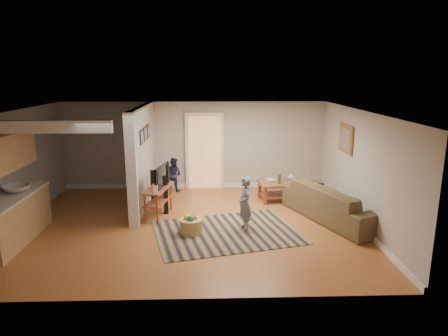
{
  "coord_description": "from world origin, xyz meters",
  "views": [
    {
      "loc": [
        0.49,
        -8.34,
        3.27
      ],
      "look_at": [
        0.79,
        0.79,
        1.1
      ],
      "focal_mm": 32.0,
      "sensor_mm": 36.0,
      "label": 1
    }
  ],
  "objects_px": {
    "toy_basket": "(191,225)",
    "toddler": "(174,190)",
    "coffee_table": "(284,186)",
    "sofa": "(334,219)",
    "tv_console": "(158,190)",
    "child": "(245,229)",
    "speaker_left": "(166,195)",
    "speaker_right": "(153,188)"
  },
  "relations": [
    {
      "from": "speaker_right",
      "to": "child",
      "type": "xyz_separation_m",
      "value": [
        2.2,
        -1.7,
        -0.46
      ]
    },
    {
      "from": "sofa",
      "to": "tv_console",
      "type": "bearing_deg",
      "value": 62.73
    },
    {
      "from": "speaker_right",
      "to": "coffee_table",
      "type": "bearing_deg",
      "value": -18.44
    },
    {
      "from": "speaker_right",
      "to": "toy_basket",
      "type": "xyz_separation_m",
      "value": [
        1.06,
        -1.89,
        -0.28
      ]
    },
    {
      "from": "speaker_right",
      "to": "toy_basket",
      "type": "bearing_deg",
      "value": -84.39
    },
    {
      "from": "coffee_table",
      "to": "toddler",
      "type": "xyz_separation_m",
      "value": [
        -2.98,
        1.0,
        -0.39
      ]
    },
    {
      "from": "speaker_left",
      "to": "sofa",
      "type": "bearing_deg",
      "value": -29.44
    },
    {
      "from": "speaker_right",
      "to": "toddler",
      "type": "xyz_separation_m",
      "value": [
        0.42,
        1.3,
        -0.46
      ]
    },
    {
      "from": "speaker_right",
      "to": "toy_basket",
      "type": "distance_m",
      "value": 2.18
    },
    {
      "from": "coffee_table",
      "to": "child",
      "type": "distance_m",
      "value": 2.37
    },
    {
      "from": "coffee_table",
      "to": "toy_basket",
      "type": "bearing_deg",
      "value": -136.77
    },
    {
      "from": "coffee_table",
      "to": "speaker_left",
      "type": "xyz_separation_m",
      "value": [
        -2.99,
        -0.96,
        0.08
      ]
    },
    {
      "from": "sofa",
      "to": "toddler",
      "type": "relative_size",
      "value": 2.87
    },
    {
      "from": "toy_basket",
      "to": "sofa",
      "type": "bearing_deg",
      "value": 12.44
    },
    {
      "from": "toy_basket",
      "to": "toddler",
      "type": "height_order",
      "value": "toddler"
    },
    {
      "from": "coffee_table",
      "to": "sofa",
      "type": "bearing_deg",
      "value": -58.5
    },
    {
      "from": "speaker_right",
      "to": "toy_basket",
      "type": "height_order",
      "value": "speaker_right"
    },
    {
      "from": "sofa",
      "to": "toddler",
      "type": "distance_m",
      "value": 4.61
    },
    {
      "from": "tv_console",
      "to": "child",
      "type": "relative_size",
      "value": 1.03
    },
    {
      "from": "sofa",
      "to": "toddler",
      "type": "bearing_deg",
      "value": 34.9
    },
    {
      "from": "toddler",
      "to": "coffee_table",
      "type": "bearing_deg",
      "value": -166.93
    },
    {
      "from": "coffee_table",
      "to": "speaker_right",
      "type": "xyz_separation_m",
      "value": [
        -3.39,
        -0.3,
        0.07
      ]
    },
    {
      "from": "tv_console",
      "to": "speaker_left",
      "type": "bearing_deg",
      "value": 66.62
    },
    {
      "from": "speaker_right",
      "to": "child",
      "type": "bearing_deg",
      "value": -61.32
    },
    {
      "from": "sofa",
      "to": "child",
      "type": "bearing_deg",
      "value": 81.4
    },
    {
      "from": "tv_console",
      "to": "child",
      "type": "bearing_deg",
      "value": -11.7
    },
    {
      "from": "speaker_right",
      "to": "toy_basket",
      "type": "relative_size",
      "value": 1.91
    },
    {
      "from": "sofa",
      "to": "toy_basket",
      "type": "distance_m",
      "value": 3.33
    },
    {
      "from": "coffee_table",
      "to": "toy_basket",
      "type": "xyz_separation_m",
      "value": [
        -2.34,
        -2.2,
        -0.21
      ]
    },
    {
      "from": "tv_console",
      "to": "speaker_right",
      "type": "height_order",
      "value": "tv_console"
    },
    {
      "from": "speaker_left",
      "to": "speaker_right",
      "type": "bearing_deg",
      "value": 99.61
    },
    {
      "from": "speaker_right",
      "to": "child",
      "type": "height_order",
      "value": "speaker_right"
    },
    {
      "from": "sofa",
      "to": "tv_console",
      "type": "relative_size",
      "value": 2.3
    },
    {
      "from": "speaker_right",
      "to": "toddler",
      "type": "height_order",
      "value": "speaker_right"
    },
    {
      "from": "sofa",
      "to": "toddler",
      "type": "xyz_separation_m",
      "value": [
        -3.88,
        2.48,
        0.0
      ]
    },
    {
      "from": "toy_basket",
      "to": "child",
      "type": "relative_size",
      "value": 0.41
    },
    {
      "from": "toddler",
      "to": "tv_console",
      "type": "bearing_deg",
      "value": 117.4
    },
    {
      "from": "tv_console",
      "to": "toddler",
      "type": "xyz_separation_m",
      "value": [
        0.16,
        2.14,
        -0.65
      ]
    },
    {
      "from": "speaker_left",
      "to": "coffee_table",
      "type": "bearing_deg",
      "value": -4.07
    },
    {
      "from": "tv_console",
      "to": "speaker_left",
      "type": "height_order",
      "value": "tv_console"
    },
    {
      "from": "sofa",
      "to": "tv_console",
      "type": "distance_m",
      "value": 4.1
    },
    {
      "from": "toy_basket",
      "to": "toddler",
      "type": "distance_m",
      "value": 3.26
    }
  ]
}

